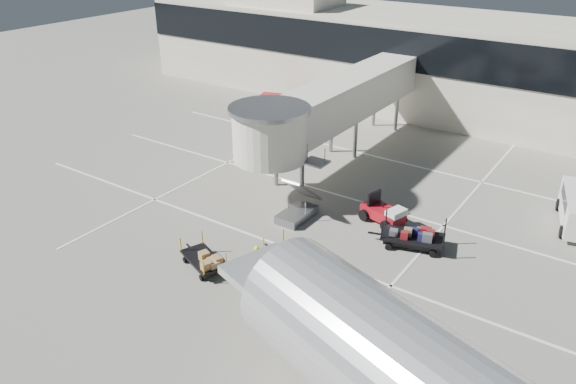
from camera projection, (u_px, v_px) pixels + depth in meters
name	position (u px, v px, depth m)	size (l,w,h in m)	color
ground	(265.00, 266.00, 28.32)	(140.00, 140.00, 0.00)	#9B978A
lane_markings	(344.00, 194.00, 35.54)	(40.00, 30.00, 0.02)	white
terminal	(466.00, 65.00, 48.78)	(64.00, 12.11, 15.20)	silver
jet_bridge	(325.00, 108.00, 37.48)	(5.70, 20.40, 6.03)	silver
baggage_tug	(384.00, 213.00, 32.02)	(2.77, 2.18, 1.66)	maroon
suitcase_cart	(414.00, 237.00, 29.73)	(4.11, 2.49, 1.58)	black
box_cart_near	(292.00, 259.00, 27.94)	(3.57, 2.13, 1.37)	black
box_cart_far	(204.00, 259.00, 27.95)	(3.35, 2.23, 1.30)	black
ground_worker	(257.00, 262.00, 27.08)	(0.62, 0.41, 1.71)	#CFFD1A
belt_loader	(280.00, 102.00, 50.59)	(3.88, 2.45, 1.75)	maroon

